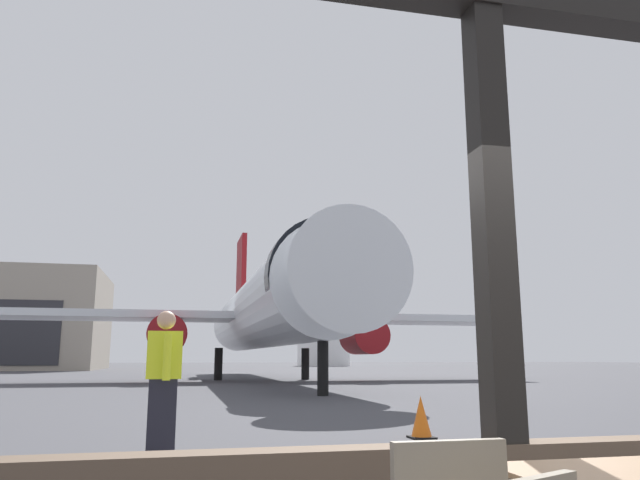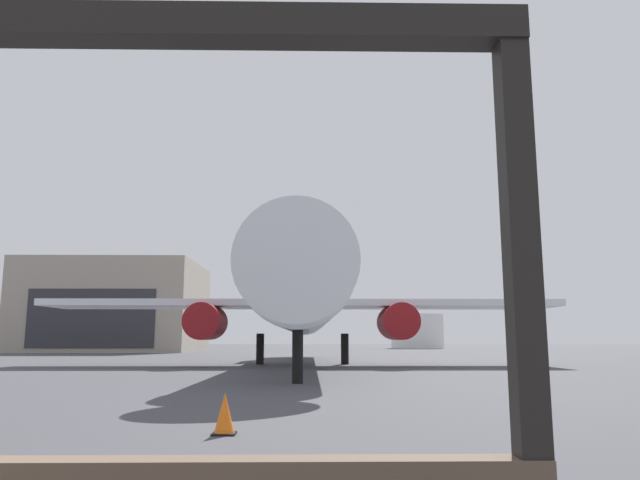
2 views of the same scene
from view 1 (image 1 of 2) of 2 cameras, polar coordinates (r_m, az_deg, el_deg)
name	(u,v)px [view 1 (image 1 of 2)]	position (r m, az deg, el deg)	size (l,w,h in m)	color
ground_plane	(206,375)	(43.45, -10.68, -12.37)	(220.00, 220.00, 0.00)	#424247
window_frame	(499,344)	(3.88, 16.48, -9.31)	(9.06, 0.24, 3.73)	brown
airplane	(267,312)	(32.80, -4.98, -6.72)	(27.77, 33.80, 10.51)	silver
ground_crew_worker	(163,383)	(7.49, -14.47, -12.87)	(0.40, 0.57, 1.74)	black
traffic_cone	(421,418)	(9.70, 9.46, -16.15)	(0.36, 0.36, 0.62)	orange
distant_hangar	(10,321)	(70.68, -27.07, -6.75)	(18.35, 16.18, 9.89)	#9E9384
fuel_storage_tank	(324,349)	(91.60, 0.33, -10.17)	(7.77, 7.77, 4.98)	white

